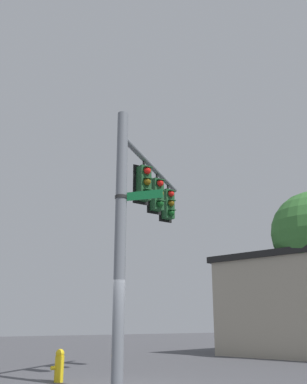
{
  "coord_description": "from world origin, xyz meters",
  "views": [
    {
      "loc": [
        5.46,
        9.28,
        1.52
      ],
      "look_at": [
        -2.12,
        -1.57,
        5.5
      ],
      "focal_mm": 40.42,
      "sensor_mm": 36.0,
      "label": 1
    }
  ],
  "objects_px": {
    "street_name_sign": "(131,196)",
    "fire_hydrant": "(59,365)",
    "traffic_light_nearest_pole": "(144,183)",
    "traffic_light_mid_outer": "(168,204)",
    "traffic_light_mid_inner": "(157,194)"
  },
  "relations": [
    {
      "from": "street_name_sign",
      "to": "fire_hydrant",
      "type": "relative_size",
      "value": 1.31
    },
    {
      "from": "traffic_light_nearest_pole",
      "to": "fire_hydrant",
      "type": "height_order",
      "value": "traffic_light_nearest_pole"
    },
    {
      "from": "traffic_light_mid_outer",
      "to": "traffic_light_nearest_pole",
      "type": "bearing_deg",
      "value": 36.57
    },
    {
      "from": "street_name_sign",
      "to": "traffic_light_mid_inner",
      "type": "bearing_deg",
      "value": -138.39
    },
    {
      "from": "traffic_light_mid_inner",
      "to": "street_name_sign",
      "type": "xyz_separation_m",
      "value": [
        2.24,
        1.99,
        -0.91
      ]
    },
    {
      "from": "street_name_sign",
      "to": "traffic_light_mid_outer",
      "type": "bearing_deg",
      "value": -139.9
    },
    {
      "from": "traffic_light_nearest_pole",
      "to": "traffic_light_mid_outer",
      "type": "height_order",
      "value": "same"
    },
    {
      "from": "traffic_light_mid_outer",
      "to": "street_name_sign",
      "type": "bearing_deg",
      "value": 40.1
    },
    {
      "from": "traffic_light_mid_inner",
      "to": "fire_hydrant",
      "type": "bearing_deg",
      "value": -8.55
    },
    {
      "from": "traffic_light_nearest_pole",
      "to": "traffic_light_mid_inner",
      "type": "height_order",
      "value": "same"
    },
    {
      "from": "traffic_light_mid_outer",
      "to": "fire_hydrant",
      "type": "bearing_deg",
      "value": 4.76
    },
    {
      "from": "traffic_light_nearest_pole",
      "to": "fire_hydrant",
      "type": "distance_m",
      "value": 5.56
    },
    {
      "from": "traffic_light_mid_inner",
      "to": "traffic_light_mid_outer",
      "type": "xyz_separation_m",
      "value": [
        -1.03,
        -0.76,
        0.0
      ]
    },
    {
      "from": "traffic_light_nearest_pole",
      "to": "traffic_light_mid_inner",
      "type": "relative_size",
      "value": 1.0
    },
    {
      "from": "traffic_light_nearest_pole",
      "to": "fire_hydrant",
      "type": "xyz_separation_m",
      "value": [
        1.87,
        -1.2,
        -5.1
      ]
    }
  ]
}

